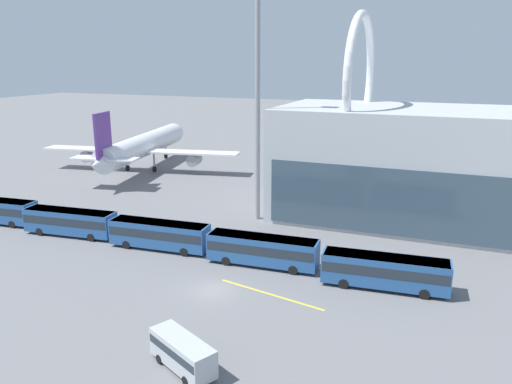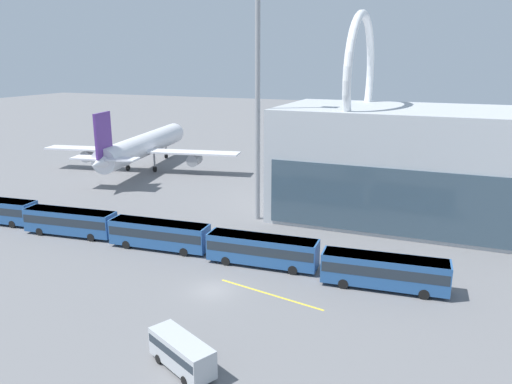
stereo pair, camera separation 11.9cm
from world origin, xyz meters
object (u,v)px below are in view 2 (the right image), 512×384
(airliner_at_gate_far, at_px, (430,167))
(shuttle_bus_2, at_px, (159,233))
(service_van_foreground, at_px, (182,351))
(shuttle_bus_3, at_px, (262,249))
(airliner_at_gate_near, at_px, (141,146))
(shuttle_bus_4, at_px, (384,270))
(floodlight_mast, at_px, (258,90))
(shuttle_bus_1, at_px, (70,221))

(airliner_at_gate_far, distance_m, shuttle_bus_2, 44.05)
(airliner_at_gate_far, xyz_separation_m, service_van_foreground, (-13.49, -53.54, -3.90))
(shuttle_bus_3, bearing_deg, airliner_at_gate_near, 135.05)
(shuttle_bus_4, distance_m, floodlight_mast, 29.69)
(service_van_foreground, xyz_separation_m, floodlight_mast, (-7.93, 34.53, 16.38))
(shuttle_bus_2, height_order, service_van_foreground, shuttle_bus_2)
(airliner_at_gate_near, bearing_deg, floodlight_mast, -132.27)
(service_van_foreground, relative_size, floodlight_mast, 0.19)
(shuttle_bus_1, height_order, floodlight_mast, floodlight_mast)
(airliner_at_gate_far, distance_m, shuttle_bus_3, 37.26)
(shuttle_bus_4, relative_size, service_van_foreground, 1.99)
(shuttle_bus_4, xyz_separation_m, floodlight_mast, (-19.56, 15.72, 15.87))
(floodlight_mast, bearing_deg, airliner_at_gate_far, 41.58)
(airliner_at_gate_near, xyz_separation_m, service_van_foreground, (40.77, -54.60, -3.46))
(airliner_at_gate_near, bearing_deg, shuttle_bus_1, -170.10)
(shuttle_bus_1, distance_m, shuttle_bus_2, 13.03)
(airliner_at_gate_near, height_order, shuttle_bus_4, airliner_at_gate_near)
(airliner_at_gate_far, distance_m, shuttle_bus_4, 34.94)
(shuttle_bus_1, height_order, shuttle_bus_4, same)
(service_van_foreground, height_order, floodlight_mast, floodlight_mast)
(shuttle_bus_1, relative_size, shuttle_bus_3, 1.01)
(shuttle_bus_4, bearing_deg, service_van_foreground, -126.35)
(shuttle_bus_2, bearing_deg, service_van_foreground, -57.70)
(shuttle_bus_3, height_order, service_van_foreground, shuttle_bus_3)
(airliner_at_gate_far, xyz_separation_m, shuttle_bus_4, (-1.86, -34.73, -3.38))
(shuttle_bus_3, bearing_deg, airliner_at_gate_far, 63.08)
(shuttle_bus_3, relative_size, shuttle_bus_4, 1.00)
(shuttle_bus_1, bearing_deg, shuttle_bus_4, -6.60)
(shuttle_bus_4, bearing_deg, shuttle_bus_3, 172.12)
(airliner_at_gate_near, height_order, shuttle_bus_1, airliner_at_gate_near)
(airliner_at_gate_near, bearing_deg, service_van_foreground, -154.09)
(airliner_at_gate_far, relative_size, shuttle_bus_3, 3.10)
(airliner_at_gate_far, xyz_separation_m, shuttle_bus_1, (-40.94, -34.11, -3.38))
(shuttle_bus_2, relative_size, floodlight_mast, 0.39)
(service_van_foreground, bearing_deg, shuttle_bus_3, -59.49)
(shuttle_bus_3, height_order, floodlight_mast, floodlight_mast)
(shuttle_bus_2, relative_size, shuttle_bus_3, 1.00)
(floodlight_mast, bearing_deg, shuttle_bus_1, -142.26)
(airliner_at_gate_far, height_order, floodlight_mast, floodlight_mast)
(shuttle_bus_1, xyz_separation_m, shuttle_bus_2, (13.03, 0.21, 0.00))
(shuttle_bus_4, bearing_deg, airliner_at_gate_near, 141.04)
(shuttle_bus_1, bearing_deg, airliner_at_gate_far, 34.11)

